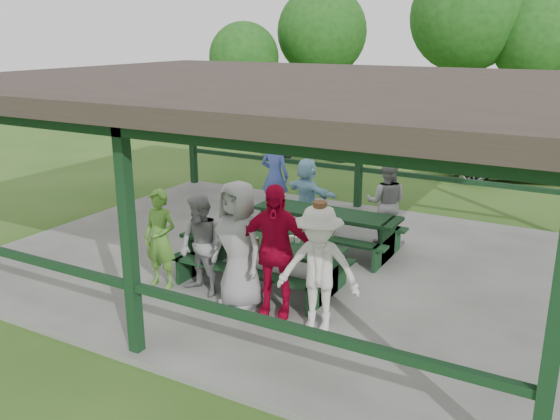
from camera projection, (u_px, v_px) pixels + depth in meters
The scene contains 20 objects.
ground at pixel (280, 262), 10.90m from camera, with size 90.00×90.00×0.00m, color #2D571B.
concrete_slab at pixel (280, 260), 10.89m from camera, with size 10.00×8.00×0.10m, color #61615C.
pavilion_structure at pixel (279, 87), 9.99m from camera, with size 10.60×8.60×3.24m.
picnic_table_near at pixel (261, 257), 9.58m from camera, with size 2.72×1.39×0.75m.
picnic_table_far at pixel (326, 225), 11.14m from camera, with size 2.77×1.39×0.75m.
table_setting at pixel (267, 239), 9.48m from camera, with size 2.41×0.45×0.10m.
contestant_green at pixel (160, 239), 9.43m from camera, with size 0.59×0.39×1.61m, color #50892D.
contestant_grey_left at pixel (201, 246), 9.13m from camera, with size 0.78×0.61×1.60m, color gray.
contestant_grey_mid at pixel (239, 245), 8.69m from camera, with size 0.95×0.62×1.93m, color gray.
contestant_red at pixel (274, 251), 8.42m from camera, with size 1.15×0.48×1.96m, color #A90527.
contestant_white_fedora at pixel (319, 269), 8.01m from camera, with size 1.26×0.88×1.83m.
spectator_lblue at pixel (307, 194), 12.26m from camera, with size 1.39×0.44×1.50m, color #93C9E4.
spectator_blue at pixel (275, 176), 13.18m from camera, with size 0.65×0.43×1.79m, color #4055A8.
spectator_grey at pixel (386, 203), 11.35m from camera, with size 0.80×0.63×1.65m, color gray.
pickup_truck at pixel (533, 153), 17.01m from camera, with size 2.39×5.18×1.44m, color silver.
farm_trailer at pixel (314, 136), 19.95m from camera, with size 4.09×2.64×1.44m.
tree_far_left at pixel (322, 32), 25.41m from camera, with size 3.85×3.85×6.01m.
tree_left at pixel (466, 17), 23.38m from camera, with size 4.40×4.40×6.87m.
tree_mid at pixel (539, 41), 22.85m from camera, with size 3.55×3.55×5.55m.
tree_edge_left at pixel (244, 58), 24.48m from camera, with size 2.89×2.89×4.51m.
Camera 1 is at (4.95, -8.88, 4.06)m, focal length 38.00 mm.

